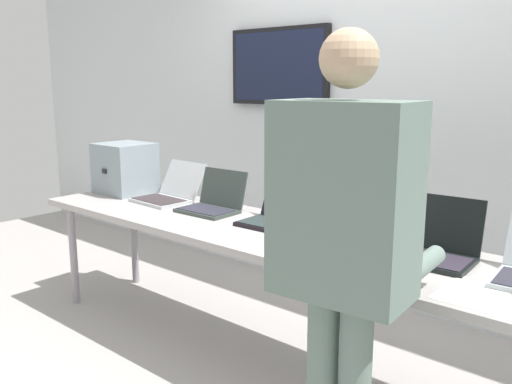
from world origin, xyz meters
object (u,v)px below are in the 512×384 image
laptop_station_2 (277,214)px  coffee_mug (383,267)px  laptop_station_4 (436,246)px  workbench (263,238)px  laptop_station_1 (213,202)px  person (344,236)px  equipment_box (125,168)px  laptop_station_3 (342,230)px  laptop_station_0 (169,192)px

laptop_station_2 → coffee_mug: (0.83, -0.39, -0.01)m
laptop_station_4 → workbench: bearing=-172.3°
laptop_station_1 → coffee_mug: bearing=-15.8°
person → laptop_station_2: bearing=139.0°
equipment_box → laptop_station_2: 1.32m
laptop_station_2 → equipment_box: bearing=-179.0°
equipment_box → coffee_mug: equipment_box is taller
laptop_station_1 → laptop_station_3: size_ratio=0.99×
laptop_station_2 → person: person is taller
laptop_station_2 → person: size_ratio=0.21×
laptop_station_0 → coffee_mug: bearing=-12.6°
laptop_station_0 → laptop_station_4: bearing=-0.5°
laptop_station_3 → laptop_station_4: 0.46m
laptop_station_2 → laptop_station_3: size_ratio=0.99×
equipment_box → laptop_station_2: equipment_box is taller
coffee_mug → laptop_station_0: bearing=167.4°
person → workbench: bearing=144.2°
workbench → person: size_ratio=1.89×
laptop_station_4 → laptop_station_1: bearing=-180.0°
laptop_station_3 → laptop_station_4: laptop_station_4 is taller
workbench → laptop_station_0: 0.92m
laptop_station_3 → coffee_mug: size_ratio=3.61×
laptop_station_0 → person: 1.93m
laptop_station_4 → person: size_ratio=0.22×
laptop_station_1 → laptop_station_4: size_ratio=0.98×
laptop_station_1 → laptop_station_2: laptop_station_2 is taller
coffee_mug → person: bearing=-83.1°
laptop_station_2 → laptop_station_4: laptop_station_4 is taller
laptop_station_2 → coffee_mug: 0.91m
laptop_station_1 → workbench: bearing=-13.6°
laptop_station_3 → coffee_mug: bearing=-41.3°
laptop_station_2 → workbench: bearing=-85.7°
equipment_box → laptop_station_4: bearing=0.2°
workbench → laptop_station_3: laptop_station_3 is taller
laptop_station_0 → laptop_station_2: laptop_station_2 is taller
laptop_station_4 → coffee_mug: 0.37m
workbench → laptop_station_0: bearing=171.5°
equipment_box → person: bearing=-18.5°
laptop_station_1 → laptop_station_2: (0.47, 0.02, 0.00)m
person → laptop_station_4: bearing=88.8°
workbench → laptop_station_4: bearing=7.7°
workbench → coffee_mug: 0.86m
laptop_station_3 → person: person is taller
laptop_station_0 → equipment_box: bearing=-176.9°
person → coffee_mug: (-0.04, 0.37, -0.22)m
workbench → laptop_station_1: bearing=166.4°
laptop_station_0 → laptop_station_3: laptop_station_0 is taller
laptop_station_3 → laptop_station_2: bearing=175.3°
laptop_station_0 → coffee_mug: (1.72, -0.38, -0.01)m
laptop_station_2 → coffee_mug: bearing=-25.0°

